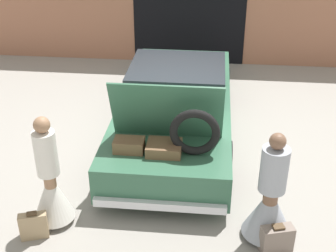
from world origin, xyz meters
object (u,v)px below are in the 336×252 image
object	(u,v)px
car	(176,106)
person_left	(51,186)
suitcase_beside_right_person	(277,239)
person_right	(270,203)
suitcase_beside_left_person	(34,226)

from	to	relation	value
car	person_left	size ratio (longest dim) A/B	3.10
suitcase_beside_right_person	person_right	bearing A→B (deg)	110.94
car	suitcase_beside_left_person	world-z (taller)	car
person_left	suitcase_beside_right_person	distance (m)	3.11
car	person_left	xyz separation A→B (m)	(-1.49, -2.72, 0.02)
car	person_right	distance (m)	3.12
suitcase_beside_right_person	person_left	bearing A→B (deg)	174.60
person_right	car	bearing A→B (deg)	27.62
person_right	suitcase_beside_right_person	distance (m)	0.47
person_left	suitcase_beside_right_person	bearing A→B (deg)	86.44
person_left	suitcase_beside_right_person	world-z (taller)	person_left
person_right	suitcase_beside_left_person	world-z (taller)	person_right
person_right	suitcase_beside_left_person	distance (m)	3.18
person_right	suitcase_beside_right_person	size ratio (longest dim) A/B	3.55
car	person_left	bearing A→B (deg)	-118.63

